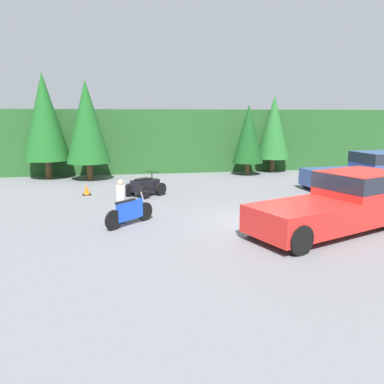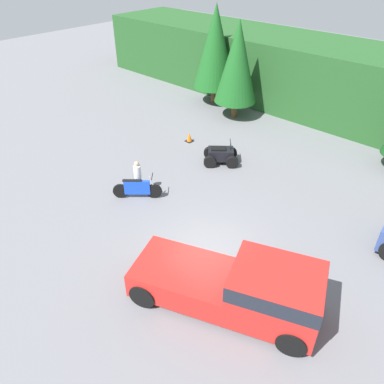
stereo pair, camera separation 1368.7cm
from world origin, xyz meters
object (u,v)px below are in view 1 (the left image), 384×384
at_px(dirt_bike, 130,212).
at_px(quad_atv, 145,187).
at_px(traffic_cone, 87,190).
at_px(pickup_truck_red, 341,201).
at_px(pickup_truck_second, 365,170).
at_px(rider_person, 121,200).

bearing_deg(dirt_bike, quad_atv, 38.85).
relative_size(quad_atv, traffic_cone, 3.90).
height_order(pickup_truck_red, pickup_truck_second, same).
relative_size(pickup_truck_second, traffic_cone, 10.62).
bearing_deg(traffic_cone, dirt_bike, -69.66).
xyz_separation_m(dirt_bike, traffic_cone, (-2.14, 5.76, -0.23)).
distance_m(pickup_truck_second, traffic_cone, 14.88).
bearing_deg(pickup_truck_second, quad_atv, 173.54).
xyz_separation_m(pickup_truck_red, rider_person, (-7.51, 2.16, -0.16)).
relative_size(pickup_truck_second, quad_atv, 2.72).
bearing_deg(quad_atv, rider_person, -143.81).
xyz_separation_m(pickup_truck_second, rider_person, (-13.01, -4.61, -0.16)).
height_order(dirt_bike, rider_person, rider_person).
height_order(dirt_bike, quad_atv, quad_atv).
distance_m(pickup_truck_red, traffic_cone, 12.06).
bearing_deg(quad_atv, pickup_truck_second, -41.40).
relative_size(quad_atv, rider_person, 1.31).
relative_size(pickup_truck_red, rider_person, 3.81).
xyz_separation_m(quad_atv, rider_person, (-1.08, -4.72, 0.43)).
bearing_deg(traffic_cone, pickup_truck_red, -39.08).
bearing_deg(pickup_truck_red, rider_person, 142.52).
bearing_deg(traffic_cone, quad_atv, -13.69).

